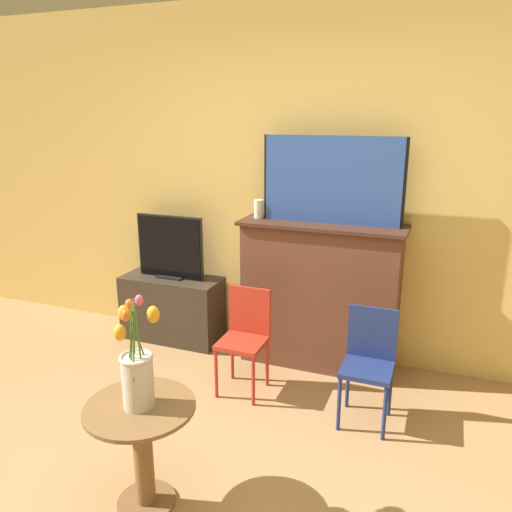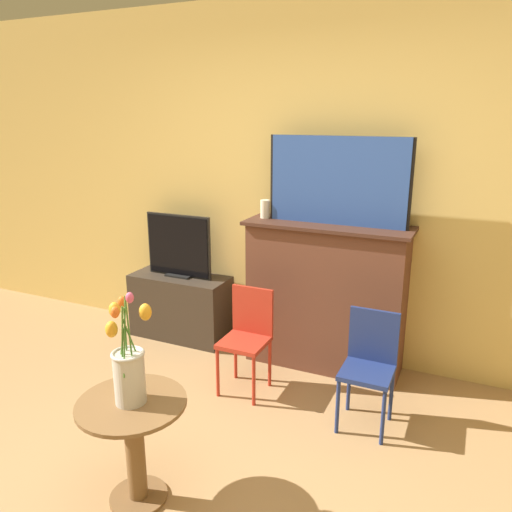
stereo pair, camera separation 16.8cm
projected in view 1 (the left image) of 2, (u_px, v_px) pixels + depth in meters
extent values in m
cube|color=#E0BC66|center=(313.00, 186.00, 3.78)|extent=(8.00, 0.06, 2.70)
cube|color=brown|center=(320.00, 295.00, 3.76)|extent=(1.15, 0.36, 1.12)
cube|color=#43271C|center=(322.00, 225.00, 3.60)|extent=(1.21, 0.40, 0.02)
cube|color=black|center=(332.00, 180.00, 3.52)|extent=(1.01, 0.02, 0.62)
cube|color=#2D51A8|center=(332.00, 181.00, 3.51)|extent=(0.97, 0.02, 0.62)
cylinder|color=silver|center=(259.00, 209.00, 3.76)|extent=(0.07, 0.07, 0.14)
cube|color=#382D23|center=(173.00, 308.00, 4.27)|extent=(0.85, 0.36, 0.55)
cube|color=black|center=(171.00, 277.00, 4.19)|extent=(0.23, 0.12, 0.01)
cube|color=black|center=(170.00, 247.00, 4.13)|extent=(0.60, 0.02, 0.53)
cube|color=black|center=(170.00, 247.00, 4.12)|extent=(0.57, 0.02, 0.50)
cylinder|color=#B22D1E|center=(216.00, 374.00, 3.39)|extent=(0.02, 0.02, 0.36)
cylinder|color=#B22D1E|center=(253.00, 381.00, 3.29)|extent=(0.02, 0.02, 0.36)
cylinder|color=#B22D1E|center=(232.00, 356.00, 3.63)|extent=(0.02, 0.02, 0.36)
cylinder|color=#B22D1E|center=(267.00, 363.00, 3.53)|extent=(0.02, 0.02, 0.36)
cube|color=#B22D1E|center=(242.00, 343.00, 3.41)|extent=(0.31, 0.31, 0.03)
cube|color=#B22D1E|center=(250.00, 310.00, 3.48)|extent=(0.31, 0.02, 0.34)
cylinder|color=navy|center=(339.00, 404.00, 3.03)|extent=(0.02, 0.02, 0.36)
cylinder|color=navy|center=(385.00, 413.00, 2.94)|extent=(0.02, 0.02, 0.36)
cylinder|color=navy|center=(348.00, 382.00, 3.27)|extent=(0.02, 0.02, 0.36)
cylinder|color=navy|center=(390.00, 390.00, 3.18)|extent=(0.02, 0.02, 0.36)
cube|color=navy|center=(367.00, 369.00, 3.05)|extent=(0.31, 0.31, 0.03)
cube|color=navy|center=(372.00, 333.00, 3.13)|extent=(0.31, 0.02, 0.34)
cylinder|color=brown|center=(147.00, 501.00, 2.50)|extent=(0.29, 0.29, 0.02)
cylinder|color=brown|center=(143.00, 457.00, 2.43)|extent=(0.10, 0.10, 0.54)
cylinder|color=brown|center=(140.00, 407.00, 2.35)|extent=(0.53, 0.53, 0.02)
cylinder|color=beige|center=(138.00, 382.00, 2.31)|extent=(0.15, 0.15, 0.25)
torus|color=beige|center=(136.00, 357.00, 2.28)|extent=(0.16, 0.16, 0.02)
cylinder|color=#477A2D|center=(140.00, 345.00, 2.28)|extent=(0.04, 0.08, 0.27)
ellipsoid|color=orange|center=(153.00, 314.00, 2.30)|extent=(0.06, 0.06, 0.08)
cylinder|color=#477A2D|center=(134.00, 341.00, 2.28)|extent=(0.05, 0.05, 0.32)
ellipsoid|color=orange|center=(129.00, 305.00, 2.28)|extent=(0.04, 0.04, 0.06)
cylinder|color=#477A2D|center=(133.00, 341.00, 2.23)|extent=(0.05, 0.10, 0.35)
ellipsoid|color=orange|center=(126.00, 316.00, 2.09)|extent=(0.04, 0.04, 0.05)
cylinder|color=#477A2D|center=(138.00, 338.00, 2.23)|extent=(0.03, 0.01, 0.38)
ellipsoid|color=#E0517A|center=(139.00, 300.00, 2.17)|extent=(0.04, 0.04, 0.05)
cylinder|color=#477A2D|center=(131.00, 344.00, 2.23)|extent=(0.01, 0.04, 0.33)
ellipsoid|color=orange|center=(124.00, 313.00, 2.16)|extent=(0.05, 0.05, 0.07)
cylinder|color=#477A2D|center=(130.00, 353.00, 2.27)|extent=(0.04, 0.03, 0.22)
ellipsoid|color=orange|center=(120.00, 333.00, 2.23)|extent=(0.06, 0.06, 0.08)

